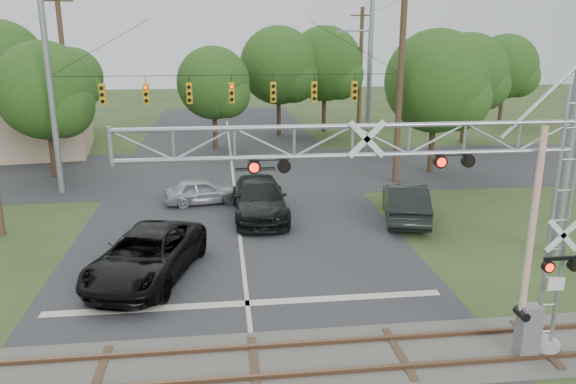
{
  "coord_description": "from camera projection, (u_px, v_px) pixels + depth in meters",
  "views": [
    {
      "loc": [
        -0.69,
        -11.15,
        8.53
      ],
      "look_at": [
        1.58,
        7.5,
        3.19
      ],
      "focal_mm": 35.0,
      "sensor_mm": 36.0,
      "label": 1
    }
  ],
  "objects": [
    {
      "name": "road_main",
      "position": [
        242.0,
        252.0,
        22.61
      ],
      "size": [
        14.0,
        90.0,
        0.02
      ],
      "primitive_type": "cube",
      "color": "#2B2B2D",
      "rests_on": "ground"
    },
    {
      "name": "road_cross",
      "position": [
        232.0,
        171.0,
        35.97
      ],
      "size": [
        90.0,
        12.0,
        0.02
      ],
      "primitive_type": "cube",
      "color": "#2B2B2D",
      "rests_on": "ground"
    },
    {
      "name": "railroad_track",
      "position": [
        254.0,
        363.0,
        14.96
      ],
      "size": [
        90.0,
        3.2,
        0.17
      ],
      "color": "#4E4A44",
      "rests_on": "ground"
    },
    {
      "name": "crossing_gantry",
      "position": [
        437.0,
        199.0,
        13.92
      ],
      "size": [
        11.7,
        0.93,
        7.28
      ],
      "color": "#979691",
      "rests_on": "ground"
    },
    {
      "name": "traffic_signal_span",
      "position": [
        248.0,
        87.0,
        30.71
      ],
      "size": [
        19.34,
        0.36,
        11.5
      ],
      "color": "gray",
      "rests_on": "ground"
    },
    {
      "name": "pickup_black",
      "position": [
        146.0,
        255.0,
        20.04
      ],
      "size": [
        4.46,
        6.77,
        1.73
      ],
      "primitive_type": "imported",
      "rotation": [
        0.0,
        0.0,
        -0.28
      ],
      "color": "black",
      "rests_on": "ground"
    },
    {
      "name": "car_dark",
      "position": [
        260.0,
        199.0,
        26.83
      ],
      "size": [
        2.49,
        6.11,
        1.77
      ],
      "primitive_type": "imported",
      "rotation": [
        0.0,
        0.0,
        0.0
      ],
      "color": "black",
      "rests_on": "ground"
    },
    {
      "name": "sedan_silver",
      "position": [
        202.0,
        191.0,
        28.95
      ],
      "size": [
        4.15,
        2.26,
        1.34
      ],
      "primitive_type": "imported",
      "rotation": [
        0.0,
        0.0,
        1.75
      ],
      "color": "#999AA0",
      "rests_on": "ground"
    },
    {
      "name": "suv_dark",
      "position": [
        405.0,
        202.0,
        26.37
      ],
      "size": [
        2.99,
        5.59,
        1.75
      ],
      "primitive_type": "imported",
      "rotation": [
        0.0,
        0.0,
        2.92
      ],
      "color": "black",
      "rests_on": "ground"
    },
    {
      "name": "streetlight",
      "position": [
        365.0,
        87.0,
        38.16
      ],
      "size": [
        2.36,
        0.25,
        8.86
      ],
      "color": "gray",
      "rests_on": "ground"
    },
    {
      "name": "utility_poles",
      "position": [
        278.0,
        78.0,
        34.13
      ],
      "size": [
        25.34,
        29.55,
        12.65
      ],
      "color": "#44331F",
      "rests_on": "ground"
    },
    {
      "name": "treeline",
      "position": [
        239.0,
        71.0,
        44.38
      ],
      "size": [
        54.2,
        24.61,
        9.63
      ],
      "color": "#382719",
      "rests_on": "ground"
    }
  ]
}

